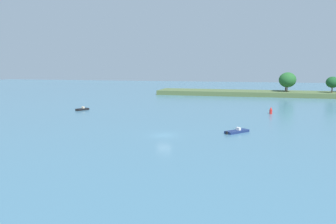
% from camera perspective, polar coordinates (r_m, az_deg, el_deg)
% --- Properties ---
extents(ground_plane, '(400.00, 400.00, 0.00)m').
position_cam_1_polar(ground_plane, '(59.22, -0.69, -4.07)').
color(ground_plane, teal).
extents(treeline_island, '(90.94, 15.84, 9.73)m').
position_cam_1_polar(treeline_island, '(143.01, 17.95, 3.49)').
color(treeline_island, '#4C6038').
rests_on(treeline_island, ground).
extents(small_motorboat, '(4.55, 4.91, 0.94)m').
position_cam_1_polar(small_motorboat, '(62.81, 11.89, -3.31)').
color(small_motorboat, navy).
rests_on(small_motorboat, ground).
extents(fishing_skiff, '(3.00, 3.93, 1.02)m').
position_cam_1_polar(fishing_skiff, '(95.26, -14.69, 0.48)').
color(fishing_skiff, black).
rests_on(fishing_skiff, ground).
extents(channel_buoy_red, '(0.70, 0.70, 1.90)m').
position_cam_1_polar(channel_buoy_red, '(88.97, 17.46, 0.19)').
color(channel_buoy_red, red).
rests_on(channel_buoy_red, ground).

